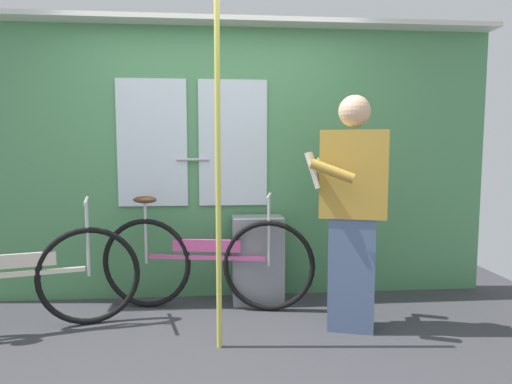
# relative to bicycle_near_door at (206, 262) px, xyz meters

# --- Properties ---
(ground_plane) EXTENTS (5.94, 4.33, 0.04)m
(ground_plane) POSITION_rel_bicycle_near_door_xyz_m (0.09, -1.00, -0.42)
(ground_plane) COLOR #38383D
(train_door_wall) EXTENTS (4.94, 0.28, 2.42)m
(train_door_wall) POSITION_rel_bicycle_near_door_xyz_m (0.08, 0.36, 0.86)
(train_door_wall) COLOR #4C8C56
(train_door_wall) RESTS_ON ground_plane
(bicycle_near_door) EXTENTS (1.76, 0.47, 0.96)m
(bicycle_near_door) POSITION_rel_bicycle_near_door_xyz_m (0.00, 0.00, 0.00)
(bicycle_near_door) COLOR black
(bicycle_near_door) RESTS_ON ground_plane
(bicycle_leaning_behind) EXTENTS (1.68, 0.57, 0.96)m
(bicycle_leaning_behind) POSITION_rel_bicycle_near_door_xyz_m (-1.35, -0.37, -0.00)
(bicycle_leaning_behind) COLOR black
(bicycle_leaning_behind) RESTS_ON ground_plane
(passenger_reading_newspaper) EXTENTS (0.62, 0.56, 1.71)m
(passenger_reading_newspaper) POSITION_rel_bicycle_near_door_xyz_m (1.06, -0.50, 0.50)
(passenger_reading_newspaper) COLOR slate
(passenger_reading_newspaper) RESTS_ON ground_plane
(trash_bin_by_wall) EXTENTS (0.44, 0.28, 0.75)m
(trash_bin_by_wall) POSITION_rel_bicycle_near_door_xyz_m (0.44, 0.15, -0.02)
(trash_bin_by_wall) COLOR gray
(trash_bin_by_wall) RESTS_ON ground_plane
(handrail_pole) EXTENTS (0.04, 0.04, 2.38)m
(handrail_pole) POSITION_rel_bicycle_near_door_xyz_m (0.11, -0.72, 0.79)
(handrail_pole) COLOR #C6C14C
(handrail_pole) RESTS_ON ground_plane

